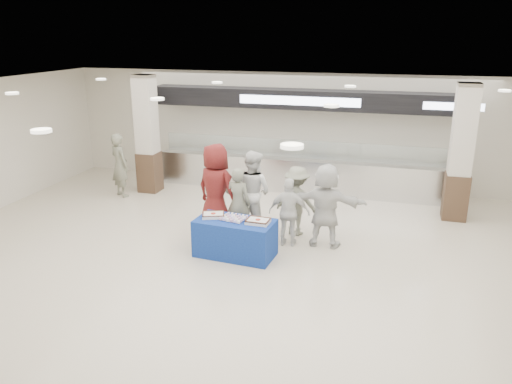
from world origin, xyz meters
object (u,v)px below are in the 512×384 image
(soldier_b, at_px, (297,201))
(civilian_maroon, at_px, (216,189))
(display_table, at_px, (235,238))
(chef_short, at_px, (289,212))
(cupcake_tray, at_px, (234,218))
(soldier_a, at_px, (238,203))
(sheet_cake_right, at_px, (258,221))
(chef_tall, at_px, (253,191))
(soldier_bg, at_px, (120,165))
(civilian_white, at_px, (326,206))
(sheet_cake_left, at_px, (213,215))

(soldier_b, bearing_deg, civilian_maroon, 27.83)
(display_table, bearing_deg, chef_short, 46.03)
(cupcake_tray, xyz_separation_m, soldier_a, (-0.19, 0.89, -0.00))
(cupcake_tray, distance_m, chef_short, 1.22)
(soldier_a, bearing_deg, soldier_b, -151.70)
(display_table, xyz_separation_m, soldier_a, (-0.23, 0.92, 0.41))
(cupcake_tray, distance_m, civilian_maroon, 1.27)
(sheet_cake_right, relative_size, civilian_maroon, 0.22)
(chef_tall, distance_m, chef_short, 1.12)
(sheet_cake_right, distance_m, soldier_bg, 5.41)
(chef_short, height_order, civilian_white, civilian_white)
(chef_short, bearing_deg, civilian_white, -169.48)
(sheet_cake_right, relative_size, chef_short, 0.31)
(soldier_b, bearing_deg, chef_tall, 19.08)
(sheet_cake_left, distance_m, sheet_cake_right, 0.95)
(display_table, height_order, chef_short, chef_short)
(sheet_cake_right, xyz_separation_m, civilian_white, (1.16, 0.99, 0.09))
(display_table, height_order, soldier_bg, soldier_bg)
(display_table, xyz_separation_m, civilian_maroon, (-0.77, 1.04, 0.63))
(chef_short, xyz_separation_m, civilian_white, (0.72, 0.17, 0.16))
(sheet_cake_left, xyz_separation_m, soldier_bg, (-3.68, 2.72, 0.07))
(chef_tall, height_order, soldier_bg, chef_tall)
(display_table, height_order, cupcake_tray, cupcake_tray)
(cupcake_tray, relative_size, chef_short, 0.32)
(sheet_cake_left, relative_size, civilian_maroon, 0.26)
(civilian_maroon, relative_size, civilian_white, 1.14)
(soldier_a, relative_size, soldier_bg, 0.91)
(sheet_cake_left, xyz_separation_m, chef_tall, (0.44, 1.29, 0.12))
(display_table, xyz_separation_m, chef_tall, (-0.03, 1.36, 0.54))
(chef_tall, height_order, civilian_white, chef_tall)
(chef_tall, bearing_deg, soldier_bg, 3.35)
(sheet_cake_right, distance_m, soldier_b, 1.53)
(civilian_maroon, xyz_separation_m, chef_short, (1.69, -0.24, -0.28))
(cupcake_tray, bearing_deg, soldier_bg, 146.23)
(sheet_cake_right, relative_size, chef_tall, 0.24)
(chef_tall, height_order, chef_short, chef_tall)
(chef_tall, bearing_deg, soldier_b, -153.30)
(sheet_cake_left, bearing_deg, soldier_a, 73.93)
(sheet_cake_left, bearing_deg, chef_tall, 71.10)
(chef_short, bearing_deg, soldier_a, -8.93)
(display_table, xyz_separation_m, soldier_b, (0.95, 1.44, 0.39))
(sheet_cake_left, xyz_separation_m, civilian_maroon, (-0.30, 0.97, 0.21))
(display_table, distance_m, soldier_a, 1.03)
(sheet_cake_left, height_order, cupcake_tray, sheet_cake_left)
(display_table, bearing_deg, soldier_b, 61.61)
(cupcake_tray, relative_size, soldier_bg, 0.27)
(civilian_white, bearing_deg, sheet_cake_left, 23.22)
(sheet_cake_right, relative_size, soldier_b, 0.29)
(chef_short, xyz_separation_m, soldier_b, (0.03, 0.64, 0.04))
(soldier_a, bearing_deg, sheet_cake_right, 131.48)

